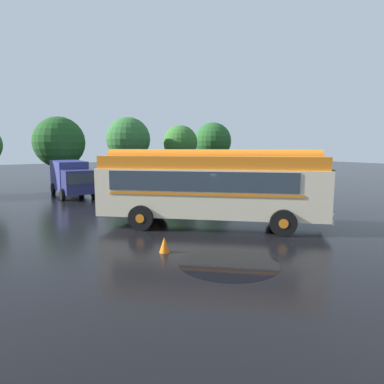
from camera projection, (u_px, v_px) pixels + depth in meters
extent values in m
plane|color=black|center=(217.00, 224.00, 15.98)|extent=(120.00, 120.00, 0.00)
cube|color=beige|center=(211.00, 191.00, 15.47)|extent=(8.94, 8.74, 2.10)
cube|color=orange|center=(211.00, 162.00, 15.29)|extent=(8.66, 8.45, 0.56)
cylinder|color=orange|center=(211.00, 156.00, 15.25)|extent=(7.26, 7.02, 0.60)
cube|color=#2D3842|center=(208.00, 176.00, 16.68)|extent=(5.79, 5.57, 0.84)
cube|color=#2D3842|center=(200.00, 182.00, 14.20)|extent=(5.79, 5.57, 0.84)
cube|color=orange|center=(210.00, 187.00, 16.73)|extent=(5.93, 5.71, 0.12)
cube|color=orange|center=(203.00, 195.00, 14.26)|extent=(5.93, 5.71, 0.12)
cube|color=#2D3842|center=(328.00, 178.00, 14.58)|extent=(1.55, 1.61, 0.88)
cube|color=black|center=(326.00, 210.00, 14.77)|extent=(0.67, 0.69, 0.56)
cube|color=silver|center=(326.00, 217.00, 14.81)|extent=(1.72, 1.78, 0.16)
sphere|color=white|center=(322.00, 207.00, 15.65)|extent=(0.22, 0.22, 0.22)
sphere|color=white|center=(331.00, 215.00, 13.89)|extent=(0.22, 0.22, 0.22)
cylinder|color=black|center=(278.00, 211.00, 16.39)|extent=(0.99, 0.96, 1.10)
cylinder|color=orange|center=(278.00, 211.00, 16.39)|extent=(0.50, 0.50, 0.39)
cylinder|color=black|center=(283.00, 223.00, 13.85)|extent=(0.99, 0.96, 1.10)
cylinder|color=orange|center=(283.00, 223.00, 13.85)|extent=(0.50, 0.50, 0.39)
cylinder|color=black|center=(157.00, 207.00, 17.35)|extent=(0.99, 0.96, 1.10)
cylinder|color=orange|center=(157.00, 207.00, 17.35)|extent=(0.50, 0.50, 0.39)
cylinder|color=black|center=(141.00, 218.00, 14.80)|extent=(0.99, 0.96, 1.10)
cylinder|color=orange|center=(141.00, 218.00, 14.80)|extent=(0.50, 0.50, 0.39)
cube|color=#B7BABF|center=(114.00, 185.00, 25.99)|extent=(2.01, 4.31, 0.70)
cube|color=#B7BABF|center=(112.00, 176.00, 26.01)|extent=(1.65, 2.29, 0.64)
cube|color=#2D3842|center=(121.00, 175.00, 26.48)|extent=(0.17, 1.93, 0.50)
cube|color=#2D3842|center=(103.00, 176.00, 25.54)|extent=(0.17, 1.93, 0.50)
cylinder|color=black|center=(132.00, 190.00, 25.58)|extent=(0.25, 0.65, 0.64)
cylinder|color=black|center=(111.00, 192.00, 24.48)|extent=(0.25, 0.65, 0.64)
cylinder|color=black|center=(117.00, 187.00, 27.59)|extent=(0.25, 0.65, 0.64)
cylinder|color=black|center=(96.00, 189.00, 26.49)|extent=(0.25, 0.65, 0.64)
cube|color=#4C5156|center=(146.00, 183.00, 27.13)|extent=(2.16, 4.36, 0.70)
cube|color=#4C5156|center=(145.00, 175.00, 27.15)|extent=(1.73, 2.34, 0.64)
cube|color=#2D3842|center=(153.00, 174.00, 27.65)|extent=(0.24, 1.92, 0.50)
cube|color=#2D3842|center=(137.00, 175.00, 26.66)|extent=(0.24, 1.92, 0.50)
cylinder|color=black|center=(165.00, 188.00, 26.78)|extent=(0.27, 0.66, 0.64)
cylinder|color=black|center=(146.00, 190.00, 25.63)|extent=(0.27, 0.66, 0.64)
cylinder|color=black|center=(146.00, 185.00, 28.72)|extent=(0.27, 0.66, 0.64)
cylinder|color=black|center=(128.00, 187.00, 27.58)|extent=(0.27, 0.66, 0.64)
cube|color=navy|center=(69.00, 175.00, 25.58)|extent=(2.23, 4.05, 2.10)
cube|color=navy|center=(78.00, 182.00, 23.16)|extent=(2.00, 1.85, 1.60)
cube|color=#2D3842|center=(81.00, 179.00, 22.37)|extent=(1.70, 0.13, 0.72)
cylinder|color=black|center=(94.00, 192.00, 23.85)|extent=(0.29, 0.81, 0.80)
cylinder|color=black|center=(63.00, 195.00, 22.78)|extent=(0.29, 0.81, 0.80)
cylinder|color=black|center=(81.00, 187.00, 26.87)|extent=(0.29, 0.81, 0.80)
cylinder|color=black|center=(53.00, 189.00, 25.80)|extent=(0.29, 0.81, 0.80)
cylinder|color=#4C3823|center=(61.00, 174.00, 29.98)|extent=(0.31, 0.31, 2.27)
sphere|color=#1E4C1E|center=(59.00, 142.00, 29.60)|extent=(4.39, 4.39, 4.39)
sphere|color=#1E4C1E|center=(60.00, 141.00, 29.53)|extent=(3.19, 3.19, 3.19)
cylinder|color=#4C3823|center=(129.00, 169.00, 33.30)|extent=(0.38, 0.38, 2.64)
sphere|color=#2D662D|center=(128.00, 139.00, 32.90)|extent=(4.22, 4.22, 4.22)
sphere|color=#2D662D|center=(133.00, 139.00, 32.77)|extent=(2.50, 2.50, 2.50)
cylinder|color=#4C3823|center=(180.00, 168.00, 35.51)|extent=(0.29, 0.29, 2.60)
sphere|color=#336B28|center=(180.00, 142.00, 35.15)|extent=(3.53, 3.53, 3.53)
sphere|color=#336B28|center=(183.00, 143.00, 35.05)|extent=(2.39, 2.39, 2.39)
cylinder|color=#4C3823|center=(213.00, 166.00, 39.78)|extent=(0.36, 0.36, 2.55)
sphere|color=#235623|center=(213.00, 141.00, 39.39)|extent=(4.21, 4.21, 4.21)
sphere|color=#235623|center=(211.00, 143.00, 39.25)|extent=(3.00, 3.00, 3.00)
cone|color=orange|center=(164.00, 245.00, 11.79)|extent=(0.36, 0.36, 0.55)
cylinder|color=black|center=(229.00, 263.00, 10.74)|extent=(3.20, 3.20, 0.01)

